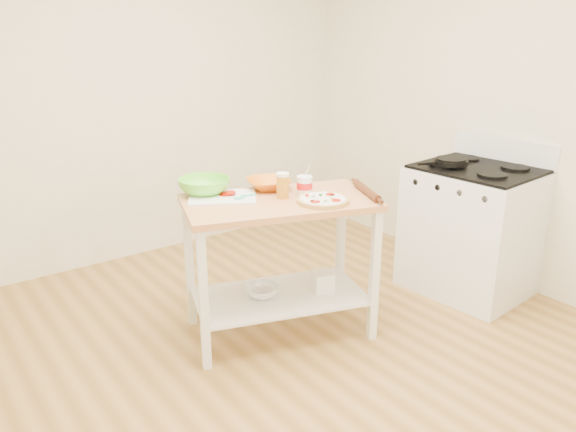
# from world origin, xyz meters

# --- Properties ---
(room_shell) EXTENTS (4.04, 4.54, 2.74)m
(room_shell) POSITION_xyz_m (0.00, 0.00, 1.35)
(room_shell) COLOR #B08341
(room_shell) RESTS_ON ground
(prep_island) EXTENTS (1.29, 0.96, 0.90)m
(prep_island) POSITION_xyz_m (0.14, 0.45, 0.65)
(prep_island) COLOR tan
(prep_island) RESTS_ON ground
(gas_stove) EXTENTS (0.77, 0.88, 1.11)m
(gas_stove) POSITION_xyz_m (1.64, 0.13, 0.47)
(gas_stove) COLOR white
(gas_stove) RESTS_ON ground
(skillet) EXTENTS (0.36, 0.24, 0.03)m
(skillet) POSITION_xyz_m (1.49, 0.26, 0.97)
(skillet) COLOR black
(skillet) RESTS_ON gas_stove
(pizza) EXTENTS (0.31, 0.31, 0.05)m
(pizza) POSITION_xyz_m (0.31, 0.25, 0.92)
(pizza) COLOR tan
(pizza) RESTS_ON prep_island
(cutting_board) EXTENTS (0.50, 0.46, 0.04)m
(cutting_board) POSITION_xyz_m (-0.12, 0.69, 0.91)
(cutting_board) COLOR white
(cutting_board) RESTS_ON prep_island
(spatula) EXTENTS (0.16, 0.05, 0.01)m
(spatula) POSITION_xyz_m (-0.03, 0.59, 0.92)
(spatula) COLOR #38BAAE
(spatula) RESTS_ON cutting_board
(knife) EXTENTS (0.25, 0.14, 0.01)m
(knife) POSITION_xyz_m (-0.17, 0.81, 0.92)
(knife) COLOR silver
(knife) RESTS_ON cutting_board
(orange_bowl) EXTENTS (0.35, 0.35, 0.07)m
(orange_bowl) POSITION_xyz_m (0.21, 0.68, 0.93)
(orange_bowl) COLOR #D1660C
(orange_bowl) RESTS_ON prep_island
(green_bowl) EXTENTS (0.38, 0.38, 0.10)m
(green_bowl) POSITION_xyz_m (-0.17, 0.83, 0.95)
(green_bowl) COLOR #6DE137
(green_bowl) RESTS_ON prep_island
(beer_pint) EXTENTS (0.08, 0.08, 0.16)m
(beer_pint) POSITION_xyz_m (0.17, 0.47, 0.98)
(beer_pint) COLOR #C27D1A
(beer_pint) RESTS_ON prep_island
(yogurt_tub) EXTENTS (0.10, 0.10, 0.21)m
(yogurt_tub) POSITION_xyz_m (0.32, 0.45, 0.96)
(yogurt_tub) COLOR white
(yogurt_tub) RESTS_ON prep_island
(rolling_pin) EXTENTS (0.20, 0.37, 0.05)m
(rolling_pin) POSITION_xyz_m (0.64, 0.22, 0.92)
(rolling_pin) COLOR #502512
(rolling_pin) RESTS_ON prep_island
(shelf_glass_bowl) EXTENTS (0.30, 0.30, 0.07)m
(shelf_glass_bowl) POSITION_xyz_m (0.04, 0.50, 0.29)
(shelf_glass_bowl) COLOR silver
(shelf_glass_bowl) RESTS_ON prep_island
(shelf_bin) EXTENTS (0.16, 0.16, 0.13)m
(shelf_bin) POSITION_xyz_m (0.40, 0.34, 0.32)
(shelf_bin) COLOR white
(shelf_bin) RESTS_ON prep_island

